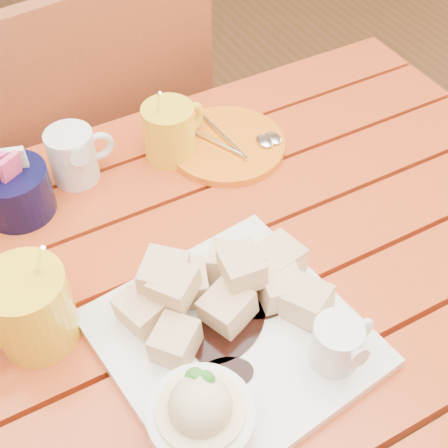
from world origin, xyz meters
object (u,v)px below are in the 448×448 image
dessert_plate (227,343)px  coffee_mug_right (170,130)px  chair_far (93,152)px  coffee_mug_left (29,309)px  orange_saucer (228,144)px  table (202,335)px

dessert_plate → coffee_mug_right: (0.10, 0.38, 0.01)m
dessert_plate → chair_far: (0.05, 0.69, -0.25)m
coffee_mug_left → coffee_mug_right: size_ratio=1.21×
dessert_plate → coffee_mug_right: 0.39m
dessert_plate → orange_saucer: 0.39m
table → orange_saucer: bearing=53.8°
table → chair_far: bearing=86.6°
table → chair_far: (0.04, 0.59, -0.11)m
table → coffee_mug_left: (-0.21, 0.04, 0.16)m
dessert_plate → orange_saucer: size_ratio=1.70×
chair_far → orange_saucer: bearing=104.8°
dessert_plate → coffee_mug_left: 0.24m
coffee_mug_left → table: bearing=-18.9°
chair_far → coffee_mug_left: bearing=59.2°
coffee_mug_right → chair_far: chair_far is taller
table → dessert_plate: bearing=-99.0°
table → coffee_mug_left: 0.27m
coffee_mug_right → orange_saucer: bearing=-38.3°
table → orange_saucer: 0.32m
coffee_mug_left → dessert_plate: bearing=-45.7°
chair_far → table: bearing=79.6°
coffee_mug_left → coffee_mug_right: coffee_mug_left is taller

